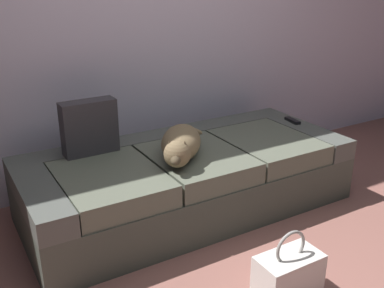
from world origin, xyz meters
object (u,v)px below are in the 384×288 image
at_px(tv_remote, 292,121).
at_px(handbag, 288,276).
at_px(couch, 188,179).
at_px(dog_tan, 181,144).
at_px(throw_pillow, 89,127).

height_order(tv_remote, handbag, tv_remote).
relative_size(couch, tv_remote, 14.20).
xyz_separation_m(couch, dog_tan, (-0.12, -0.12, 0.31)).
height_order(dog_tan, handbag, dog_tan).
relative_size(couch, handbag, 5.64).
bearing_deg(handbag, tv_remote, 47.62).
bearing_deg(throw_pillow, handbag, -67.81).
bearing_deg(handbag, throw_pillow, 112.19).
height_order(couch, throw_pillow, throw_pillow).
bearing_deg(throw_pillow, tv_remote, -6.82).
relative_size(tv_remote, handbag, 0.40).
bearing_deg(tv_remote, throw_pillow, -179.64).
bearing_deg(handbag, dog_tan, 95.42).
distance_m(couch, dog_tan, 0.36).
bearing_deg(throw_pillow, dog_tan, -40.89).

